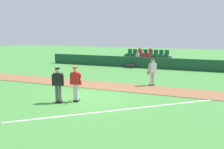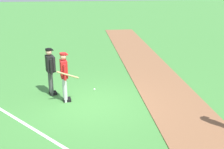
# 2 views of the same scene
# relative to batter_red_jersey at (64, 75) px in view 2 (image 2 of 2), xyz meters

# --- Properties ---
(ground_plane) EXTENTS (80.00, 80.00, 0.00)m
(ground_plane) POSITION_rel_batter_red_jersey_xyz_m (0.35, 0.80, -0.97)
(ground_plane) COLOR #42843A
(infield_dirt_path) EXTENTS (28.00, 2.11, 0.03)m
(infield_dirt_path) POSITION_rel_batter_red_jersey_xyz_m (0.35, 3.79, -0.95)
(infield_dirt_path) COLOR brown
(infield_dirt_path) RESTS_ON ground
(batter_red_jersey) EXTENTS (0.73, 0.74, 1.76)m
(batter_red_jersey) POSITION_rel_batter_red_jersey_xyz_m (0.00, 0.00, 0.00)
(batter_red_jersey) COLOR silver
(batter_red_jersey) RESTS_ON ground
(umpire_home_plate) EXTENTS (0.57, 0.39, 1.76)m
(umpire_home_plate) POSITION_rel_batter_red_jersey_xyz_m (-0.69, -0.52, 0.03)
(umpire_home_plate) COLOR #4C4C4C
(umpire_home_plate) RESTS_ON ground
(baseball) EXTENTS (0.07, 0.07, 0.07)m
(baseball) POSITION_rel_batter_red_jersey_xyz_m (-0.93, 1.08, -0.93)
(baseball) COLOR white
(baseball) RESTS_ON ground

